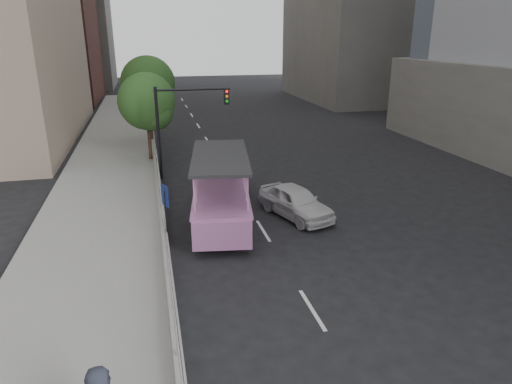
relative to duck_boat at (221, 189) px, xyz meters
The scene contains 11 objects.
ground 6.68m from the duck_boat, 86.72° to the right, with size 160.00×160.00×0.00m, color black.
sidewalk 6.45m from the duck_boat, 147.45° to the left, with size 5.50×80.00×0.30m, color gray.
kerb_wall 5.37m from the duck_boat, 120.97° to the right, with size 0.24×30.00×0.36m, color gray.
guardrail 5.33m from the duck_boat, 120.97° to the right, with size 0.07×22.00×0.71m.
duck_boat is the anchor object (origin of this frame).
car 3.48m from the duck_boat, 22.22° to the right, with size 1.69×4.18×1.43m, color silver.
parking_sign 4.20m from the duck_boat, 128.89° to the right, with size 0.24×0.54×2.57m.
traffic_signal 6.52m from the duck_boat, 102.63° to the left, with size 4.20×0.32×5.20m.
street_tree_near 10.16m from the duck_boat, 107.36° to the left, with size 3.52×3.52×5.72m.
street_tree_far 15.91m from the duck_boat, 100.06° to the left, with size 3.97×3.97×6.45m.
midrise_stone_b 60.17m from the duck_boat, 105.22° to the left, with size 16.00×14.00×20.00m, color slate.
Camera 1 is at (-3.39, -13.14, 7.89)m, focal length 32.00 mm.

